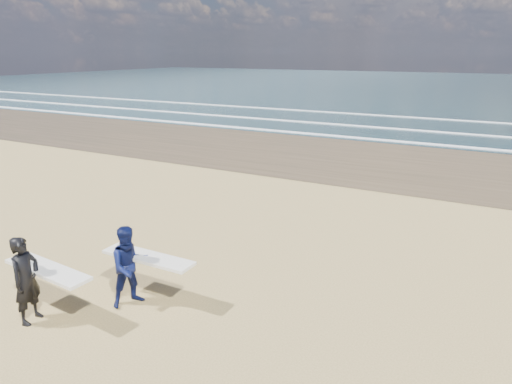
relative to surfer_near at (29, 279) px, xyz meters
The scene contains 2 objects.
surfer_near is the anchor object (origin of this frame).
surfer_far 1.98m from the surfer_near, 47.28° to the left, with size 2.20×1.16×1.79m.
Camera 1 is at (8.31, -5.30, 5.29)m, focal length 32.00 mm.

